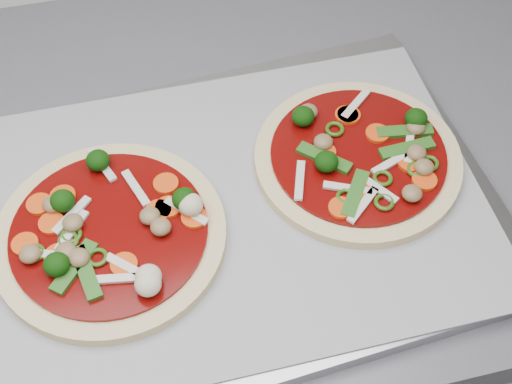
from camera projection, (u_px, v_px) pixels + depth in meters
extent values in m
cube|color=gray|center=(239.00, 210.00, 0.71)|extent=(0.53, 0.41, 0.02)
cube|color=gray|center=(238.00, 204.00, 0.70)|extent=(0.48, 0.35, 0.00)
cylinder|color=beige|center=(110.00, 236.00, 0.67)|extent=(0.24, 0.24, 0.01)
cylinder|color=#600A07|center=(109.00, 231.00, 0.67)|extent=(0.20, 0.20, 0.00)
ellipsoid|color=brown|center=(161.00, 227.00, 0.66)|extent=(0.03, 0.03, 0.01)
torus|color=#2A5010|center=(68.00, 241.00, 0.66)|extent=(0.03, 0.03, 0.00)
cube|color=beige|center=(102.00, 165.00, 0.71)|extent=(0.03, 0.05, 0.00)
cylinder|color=#DE4410|center=(166.00, 184.00, 0.70)|extent=(0.03, 0.03, 0.00)
cylinder|color=#DE4410|center=(159.00, 211.00, 0.68)|extent=(0.03, 0.03, 0.00)
ellipsoid|color=#BEB295|center=(148.00, 284.00, 0.62)|extent=(0.03, 0.03, 0.02)
ellipsoid|color=brown|center=(73.00, 223.00, 0.66)|extent=(0.03, 0.03, 0.01)
torus|color=#2A5010|center=(34.00, 253.00, 0.65)|extent=(0.02, 0.02, 0.00)
cylinder|color=#DE4410|center=(63.00, 196.00, 0.69)|extent=(0.04, 0.04, 0.00)
cube|color=beige|center=(123.00, 278.00, 0.63)|extent=(0.05, 0.02, 0.00)
cube|color=beige|center=(128.00, 268.00, 0.64)|extent=(0.04, 0.04, 0.00)
cube|color=beige|center=(72.00, 215.00, 0.67)|extent=(0.04, 0.04, 0.00)
torus|color=#2A5010|center=(77.00, 261.00, 0.64)|extent=(0.03, 0.03, 0.00)
ellipsoid|color=brown|center=(79.00, 258.00, 0.64)|extent=(0.02, 0.02, 0.01)
cube|color=#2C5C1E|center=(74.00, 267.00, 0.64)|extent=(0.05, 0.05, 0.00)
cube|color=beige|center=(47.00, 255.00, 0.65)|extent=(0.05, 0.02, 0.00)
ellipsoid|color=#BEB295|center=(191.00, 205.00, 0.67)|extent=(0.03, 0.03, 0.02)
ellipsoid|color=brown|center=(66.00, 251.00, 0.64)|extent=(0.02, 0.02, 0.01)
cylinder|color=#DE4410|center=(25.00, 244.00, 0.65)|extent=(0.03, 0.03, 0.00)
cube|color=#2C5C1E|center=(86.00, 273.00, 0.64)|extent=(0.03, 0.06, 0.00)
ellipsoid|color=brown|center=(53.00, 204.00, 0.68)|extent=(0.03, 0.03, 0.01)
cylinder|color=#DE4410|center=(58.00, 256.00, 0.65)|extent=(0.04, 0.04, 0.00)
cylinder|color=#DE4410|center=(39.00, 204.00, 0.68)|extent=(0.03, 0.03, 0.00)
cylinder|color=#DE4410|center=(52.00, 223.00, 0.67)|extent=(0.04, 0.04, 0.00)
torus|color=#2A5010|center=(71.00, 235.00, 0.66)|extent=(0.03, 0.03, 0.00)
cube|color=beige|center=(72.00, 231.00, 0.66)|extent=(0.04, 0.04, 0.00)
torus|color=#2A5010|center=(97.00, 257.00, 0.65)|extent=(0.02, 0.02, 0.00)
cube|color=beige|center=(136.00, 188.00, 0.69)|extent=(0.02, 0.05, 0.00)
cube|color=beige|center=(186.00, 211.00, 0.68)|extent=(0.04, 0.04, 0.00)
cylinder|color=#DE4410|center=(168.00, 207.00, 0.68)|extent=(0.03, 0.03, 0.00)
ellipsoid|color=#0E3A08|center=(98.00, 160.00, 0.70)|extent=(0.03, 0.03, 0.02)
ellipsoid|color=brown|center=(150.00, 216.00, 0.67)|extent=(0.03, 0.03, 0.01)
cylinder|color=#DE4410|center=(194.00, 218.00, 0.67)|extent=(0.03, 0.03, 0.00)
ellipsoid|color=#BEB295|center=(148.00, 277.00, 0.62)|extent=(0.03, 0.03, 0.02)
cylinder|color=#DE4410|center=(124.00, 265.00, 0.64)|extent=(0.03, 0.03, 0.00)
ellipsoid|color=#0E3A08|center=(56.00, 264.00, 0.63)|extent=(0.03, 0.03, 0.02)
ellipsoid|color=brown|center=(30.00, 254.00, 0.64)|extent=(0.03, 0.03, 0.01)
ellipsoid|color=#0E3A08|center=(62.00, 201.00, 0.67)|extent=(0.03, 0.03, 0.02)
ellipsoid|color=#0E3A08|center=(184.00, 199.00, 0.68)|extent=(0.03, 0.03, 0.02)
cylinder|color=beige|center=(358.00, 159.00, 0.73)|extent=(0.27, 0.27, 0.01)
cylinder|color=#600A07|center=(358.00, 154.00, 0.72)|extent=(0.23, 0.23, 0.00)
ellipsoid|color=brown|center=(412.00, 193.00, 0.68)|extent=(0.03, 0.03, 0.01)
cylinder|color=#DE4410|center=(364.00, 191.00, 0.69)|extent=(0.03, 0.03, 0.00)
cylinder|color=#DE4410|center=(410.00, 163.00, 0.71)|extent=(0.04, 0.04, 0.00)
ellipsoid|color=brown|center=(308.00, 111.00, 0.75)|extent=(0.03, 0.03, 0.01)
cylinder|color=#DE4410|center=(377.00, 133.00, 0.74)|extent=(0.03, 0.03, 0.00)
cylinder|color=#DE4410|center=(424.00, 180.00, 0.70)|extent=(0.03, 0.03, 0.00)
cube|color=beige|center=(356.00, 104.00, 0.76)|extent=(0.04, 0.04, 0.00)
cube|color=beige|center=(377.00, 188.00, 0.69)|extent=(0.03, 0.04, 0.00)
ellipsoid|color=#0E3A08|center=(326.00, 162.00, 0.70)|extent=(0.03, 0.03, 0.02)
torus|color=#2A5010|center=(383.00, 178.00, 0.70)|extent=(0.03, 0.03, 0.00)
cylinder|color=#DE4410|center=(324.00, 152.00, 0.72)|extent=(0.03, 0.03, 0.00)
cylinder|color=#DE4410|center=(347.00, 115.00, 0.75)|extent=(0.03, 0.03, 0.00)
cube|color=#2C5C1E|center=(405.00, 131.00, 0.74)|extent=(0.06, 0.02, 0.00)
cube|color=#2C5C1E|center=(407.00, 149.00, 0.72)|extent=(0.06, 0.02, 0.00)
torus|color=#2A5010|center=(384.00, 202.00, 0.68)|extent=(0.03, 0.03, 0.00)
cylinder|color=#DE4410|center=(341.00, 208.00, 0.68)|extent=(0.04, 0.04, 0.00)
cube|color=beige|center=(363.00, 205.00, 0.68)|extent=(0.04, 0.04, 0.00)
torus|color=#2A5010|center=(346.00, 197.00, 0.69)|extent=(0.03, 0.03, 0.00)
cube|color=#2C5C1E|center=(355.00, 194.00, 0.69)|extent=(0.04, 0.06, 0.00)
ellipsoid|color=brown|center=(416.00, 127.00, 0.74)|extent=(0.03, 0.03, 0.01)
cube|color=#2C5C1E|center=(324.00, 158.00, 0.72)|extent=(0.05, 0.05, 0.00)
ellipsoid|color=#0E3A08|center=(416.00, 118.00, 0.74)|extent=(0.03, 0.03, 0.02)
ellipsoid|color=brown|center=(417.00, 153.00, 0.71)|extent=(0.03, 0.03, 0.01)
ellipsoid|color=#0E3A08|center=(303.00, 116.00, 0.74)|extent=(0.03, 0.03, 0.02)
cube|color=beige|center=(409.00, 145.00, 0.73)|extent=(0.03, 0.05, 0.00)
ellipsoid|color=brown|center=(424.00, 167.00, 0.70)|extent=(0.03, 0.03, 0.01)
torus|color=#2A5010|center=(335.00, 129.00, 0.74)|extent=(0.03, 0.03, 0.00)
cube|color=beige|center=(348.00, 188.00, 0.69)|extent=(0.05, 0.03, 0.00)
cube|color=beige|center=(300.00, 180.00, 0.70)|extent=(0.02, 0.05, 0.00)
cube|color=beige|center=(392.00, 162.00, 0.71)|extent=(0.05, 0.02, 0.00)
ellipsoid|color=brown|center=(323.00, 142.00, 0.72)|extent=(0.02, 0.02, 0.01)
torus|color=#2A5010|center=(429.00, 163.00, 0.71)|extent=(0.03, 0.03, 0.00)
torus|color=#2A5010|center=(416.00, 170.00, 0.71)|extent=(0.03, 0.03, 0.00)
cylinder|color=#DE4410|center=(349.00, 115.00, 0.75)|extent=(0.03, 0.03, 0.00)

